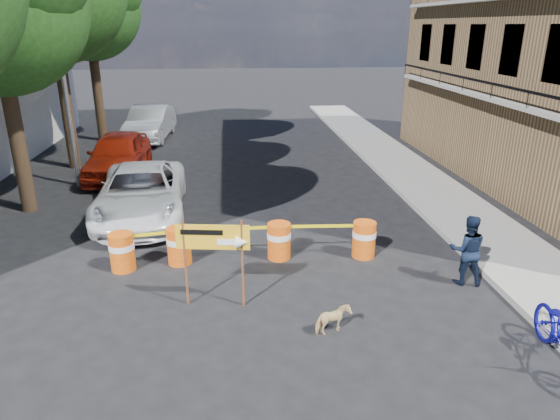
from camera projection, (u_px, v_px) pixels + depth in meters
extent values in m
plane|color=black|center=(268.00, 324.00, 9.53)|extent=(120.00, 120.00, 0.00)
cube|color=gray|center=(449.00, 204.00, 15.70)|extent=(2.40, 40.00, 0.15)
cylinder|color=#332316|center=(16.00, 134.00, 14.57)|extent=(0.44, 0.44, 4.76)
cylinder|color=#332316|center=(66.00, 100.00, 19.13)|extent=(0.44, 0.44, 5.32)
sphere|color=#1F4313|center=(36.00, 10.00, 18.55)|extent=(3.78, 3.78, 3.78)
cylinder|color=#332316|center=(97.00, 90.00, 23.86)|extent=(0.44, 0.44, 4.93)
sphere|color=#1F4313|center=(87.00, 6.00, 22.57)|extent=(4.80, 4.80, 4.80)
sphere|color=#1F4313|center=(76.00, 23.00, 23.31)|extent=(3.36, 3.36, 3.36)
cylinder|color=gray|center=(62.00, 69.00, 16.41)|extent=(0.16, 0.16, 8.00)
cylinder|color=#C84B0B|center=(122.00, 252.00, 11.51)|extent=(0.56, 0.56, 0.90)
cylinder|color=white|center=(121.00, 246.00, 11.46)|extent=(0.58, 0.58, 0.14)
cylinder|color=#C84B0B|center=(179.00, 246.00, 11.83)|extent=(0.56, 0.56, 0.90)
cylinder|color=white|center=(179.00, 240.00, 11.78)|extent=(0.58, 0.58, 0.14)
cylinder|color=#C84B0B|center=(279.00, 241.00, 12.10)|extent=(0.56, 0.56, 0.90)
cylinder|color=white|center=(279.00, 235.00, 12.05)|extent=(0.58, 0.58, 0.14)
cylinder|color=#C84B0B|center=(364.00, 239.00, 12.18)|extent=(0.56, 0.56, 0.90)
cylinder|color=white|center=(364.00, 234.00, 12.13)|extent=(0.58, 0.58, 0.14)
cylinder|color=#592D19|center=(185.00, 263.00, 9.90)|extent=(0.05, 0.05, 1.87)
cylinder|color=#592D19|center=(243.00, 264.00, 9.85)|extent=(0.05, 0.05, 1.87)
cube|color=#F0AF15|center=(213.00, 237.00, 9.68)|extent=(1.44, 0.25, 0.52)
cube|color=white|center=(227.00, 242.00, 9.68)|extent=(0.41, 0.07, 0.12)
cone|color=white|center=(242.00, 242.00, 9.67)|extent=(0.27, 0.30, 0.27)
cube|color=black|center=(202.00, 232.00, 9.63)|extent=(0.82, 0.13, 0.10)
imported|color=black|center=(467.00, 250.00, 10.80)|extent=(0.89, 0.77, 1.59)
imported|color=#E4C383|center=(333.00, 320.00, 9.16)|extent=(0.73, 0.53, 0.56)
imported|color=white|center=(141.00, 193.00, 14.65)|extent=(2.76, 5.45, 1.48)
imported|color=maroon|center=(118.00, 155.00, 18.62)|extent=(2.01, 4.83, 1.64)
imported|color=#B4B6BC|center=(150.00, 123.00, 24.68)|extent=(2.11, 5.08, 1.64)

